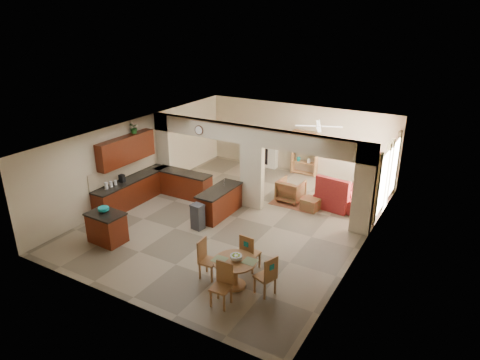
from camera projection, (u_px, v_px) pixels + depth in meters
The scene contains 39 objects.
floor at pixel (237, 217), 13.86m from camera, with size 10.00×10.00×0.00m, color #82735A.
ceiling at pixel (237, 134), 12.83m from camera, with size 10.00×10.00×0.00m, color white.
wall_back at pixel (299, 139), 17.37m from camera, with size 8.00×8.00×0.00m, color #C2B68E.
wall_front at pixel (121, 249), 9.32m from camera, with size 8.00×8.00×0.00m, color #C2B68E.
wall_left at pixel (140, 157), 15.21m from camera, with size 10.00×10.00×0.00m, color #C2B68E.
wall_right at pixel (365, 204), 11.49m from camera, with size 10.00×10.00×0.00m, color #C2B68E.
partition_left_pier at pixel (165, 151), 15.87m from camera, with size 0.60×0.25×2.80m, color #C2B68E.
partition_center_pier at pixel (252, 176), 14.26m from camera, with size 0.80×0.25×2.20m, color #C2B68E.
partition_right_pier at pixel (364, 190), 12.43m from camera, with size 0.60×0.25×2.80m, color #C2B68E.
partition_header at pixel (253, 136), 13.75m from camera, with size 8.00×0.25×0.60m, color #C2B68E.
kitchen_counter at pixel (153, 188), 15.01m from camera, with size 2.52×3.29×1.48m.
upper_cabinets at pixel (126, 150), 14.29m from camera, with size 0.35×2.40×0.90m, color #411907.
peninsula at pixel (219, 202), 13.88m from camera, with size 0.70×1.85×0.91m.
wall_clock at pixel (199, 130), 14.57m from camera, with size 0.34×0.34×0.03m, color #4E2D1A.
rug at pixel (297, 202), 14.99m from camera, with size 1.60×1.30×0.01m, color brown.
fireplace at pixel (262, 152), 18.27m from camera, with size 1.60×0.35×1.20m.
shelving_unit at pixel (305, 153), 17.25m from camera, with size 1.00×0.32×1.80m, color brown.
window_a at pixel (383, 183), 13.43m from camera, with size 0.02×0.90×1.90m, color white.
window_b at pixel (394, 167), 14.80m from camera, with size 0.02×0.90×1.90m, color white.
glazed_door at pixel (388, 179), 14.17m from camera, with size 0.02×0.70×2.10m, color white.
drape_a_left at pixel (377, 189), 12.96m from camera, with size 0.10×0.28×2.30m, color #3C1F18.
drape_a_right at pixel (386, 177), 13.93m from camera, with size 0.10×0.28×2.30m, color #3C1F18.
drape_b_left at pixel (389, 172), 14.33m from camera, with size 0.10×0.28×2.30m, color #3C1F18.
drape_b_right at pixel (396, 162), 15.30m from camera, with size 0.10×0.28×2.30m, color #3C1F18.
ceiling_fan at pixel (319, 126), 14.64m from camera, with size 1.00×1.00×0.10m, color white.
kitchen_island at pixel (107, 227), 12.26m from camera, with size 1.07×0.78×0.90m.
teal_bowl at pixel (104, 210), 12.15m from camera, with size 0.31×0.31×0.15m, color teal.
trash_can at pixel (198, 218), 13.02m from camera, with size 0.35×0.30×0.75m, color #2E2E31.
dining_table at pixel (235, 269), 10.24m from camera, with size 1.05×1.05×0.72m.
fruit_bowl at pixel (236, 257), 10.13m from camera, with size 0.29×0.29×0.15m, color #8BBE28.
sofa at pixel (365, 195), 14.70m from camera, with size 0.95×2.42×0.71m, color maroon.
chaise at pixel (335, 201), 14.53m from camera, with size 1.17×0.96×0.47m, color maroon.
armchair at pixel (291, 190), 14.95m from camera, with size 0.84×0.86×0.78m, color maroon.
ottoman at pixel (311, 204), 14.35m from camera, with size 0.55×0.55×0.40m, color maroon.
plant at pixel (134, 128), 14.42m from camera, with size 0.35×0.30×0.39m, color #1A4412.
chair_north at pixel (249, 251), 10.85m from camera, with size 0.45×0.45×1.02m.
chair_east at pixel (268, 275), 9.89m from camera, with size 0.54×0.54×1.02m.
chair_south at pixel (223, 282), 9.61m from camera, with size 0.45×0.45×1.02m.
chair_west at pixel (206, 257), 10.60m from camera, with size 0.45×0.45×1.02m.
Camera 1 is at (6.30, -10.73, 6.23)m, focal length 32.00 mm.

